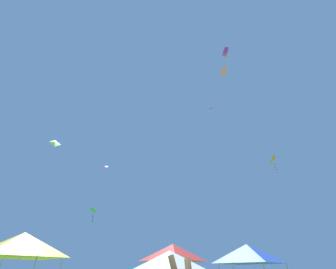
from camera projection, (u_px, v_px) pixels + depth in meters
name	position (u px, v px, depth m)	size (l,w,h in m)	color
canopy_tent_blue	(248.00, 254.00, 13.23)	(3.15, 3.15, 3.37)	#9E9EA3
canopy_tent_yellow	(22.00, 245.00, 10.60)	(3.33, 3.33, 3.56)	#9E9EA3
canopy_tent_red	(173.00, 252.00, 16.42)	(3.49, 3.49, 3.74)	#9E9EA3
canopy_tent_white	(170.00, 260.00, 11.93)	(2.74, 2.74, 2.93)	#9E9EA3
kite_purple_delta	(105.00, 167.00, 25.78)	(0.87, 0.77, 1.51)	purple
kite_lime_diamond	(55.00, 143.00, 27.14)	(1.39, 1.40, 1.14)	#75D138
kite_magenta_box	(226.00, 52.00, 17.21)	(0.56, 0.46, 1.68)	#D6389E
kite_pink_diamond	(223.00, 71.00, 30.34)	(1.24, 1.38, 0.83)	pink
kite_orange_diamond	(273.00, 160.00, 32.95)	(1.22, 1.22, 2.54)	orange
kite_green_delta	(93.00, 210.00, 27.10)	(1.16, 1.16, 1.66)	green
kite_magenta_diamond	(211.00, 109.00, 37.11)	(0.78, 0.70, 1.46)	#D6389E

